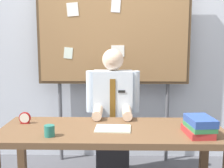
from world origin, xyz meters
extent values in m
cube|color=silver|center=(0.00, 1.23, 1.35)|extent=(6.40, 0.08, 2.70)
cube|color=brown|center=(0.00, 0.00, 0.70)|extent=(1.87, 0.72, 0.05)
cube|color=brown|center=(-0.87, 0.30, 0.34)|extent=(0.07, 0.07, 0.68)
cube|color=brown|center=(0.87, 0.30, 0.34)|extent=(0.07, 0.07, 0.68)
cube|color=#2D2D33|center=(0.00, 0.61, 0.22)|extent=(0.34, 0.30, 0.44)
cube|color=silver|center=(0.00, 0.61, 0.80)|extent=(0.40, 0.22, 0.71)
sphere|color=beige|center=(0.00, 0.61, 1.27)|extent=(0.22, 0.22, 0.22)
cylinder|color=silver|center=(-0.23, 0.59, 0.94)|extent=(0.09, 0.09, 0.42)
cylinder|color=silver|center=(0.23, 0.59, 0.94)|extent=(0.09, 0.09, 0.42)
cylinder|color=beige|center=(-0.14, 0.35, 0.78)|extent=(0.09, 0.30, 0.09)
cylinder|color=beige|center=(0.14, 0.35, 0.78)|extent=(0.09, 0.30, 0.09)
cube|color=brown|center=(0.00, 0.50, 0.85)|extent=(0.06, 0.01, 0.46)
cube|color=black|center=(0.09, 0.50, 0.96)|extent=(0.07, 0.01, 0.02)
cube|color=#4C3823|center=(0.00, 1.03, 1.58)|extent=(1.75, 0.05, 1.24)
cube|color=olive|center=(0.00, 1.02, 1.58)|extent=(1.69, 0.04, 1.18)
cylinder|color=#59595E|center=(-0.64, 1.06, 0.49)|extent=(0.04, 0.04, 0.99)
cylinder|color=#59595E|center=(0.64, 1.06, 0.49)|extent=(0.04, 0.04, 0.99)
cube|color=silver|center=(-0.52, 0.99, 1.32)|extent=(0.11, 0.00, 0.14)
cube|color=white|center=(0.03, 0.99, 1.85)|extent=(0.11, 0.00, 0.16)
cube|color=white|center=(0.05, 0.99, 1.34)|extent=(0.15, 0.00, 0.13)
cube|color=white|center=(-0.46, 0.99, 1.80)|extent=(0.14, 0.00, 0.16)
cube|color=#B22D2D|center=(0.68, -0.15, 0.75)|extent=(0.20, 0.31, 0.05)
cube|color=#337F47|center=(0.69, -0.16, 0.80)|extent=(0.21, 0.28, 0.04)
cube|color=#2D4C99|center=(0.69, -0.16, 0.84)|extent=(0.21, 0.29, 0.06)
cube|color=silver|center=(0.01, -0.02, 0.73)|extent=(0.30, 0.22, 0.01)
cylinder|color=maroon|center=(-0.77, 0.13, 0.78)|extent=(0.10, 0.02, 0.10)
cylinder|color=white|center=(-0.77, 0.12, 0.78)|extent=(0.08, 0.00, 0.08)
cube|color=maroon|center=(-0.77, 0.13, 0.73)|extent=(0.07, 0.04, 0.01)
cylinder|color=#267266|center=(-0.47, -0.21, 0.77)|extent=(0.08, 0.08, 0.09)
camera|label=1|loc=(0.05, -2.34, 1.46)|focal=46.41mm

